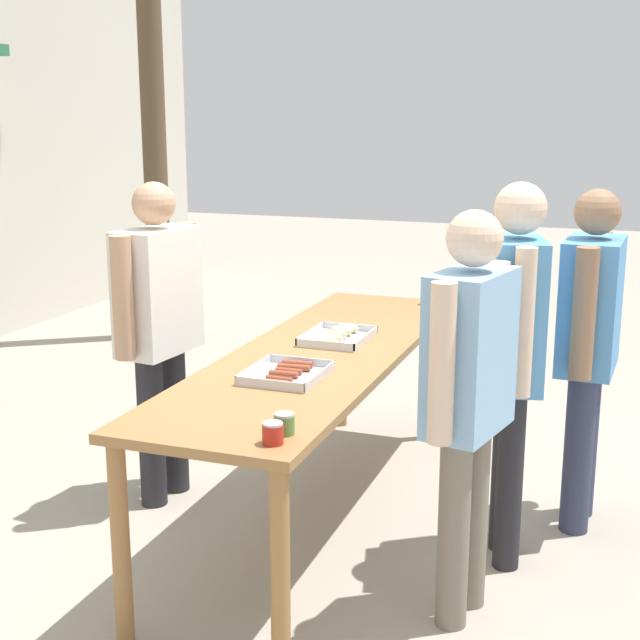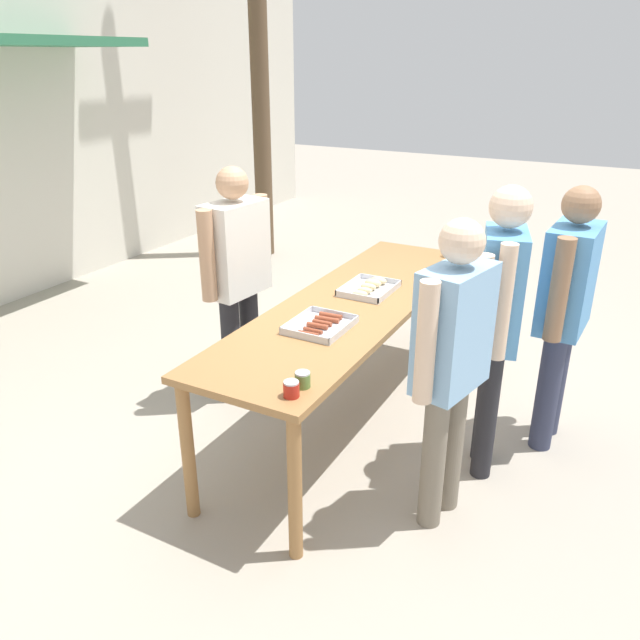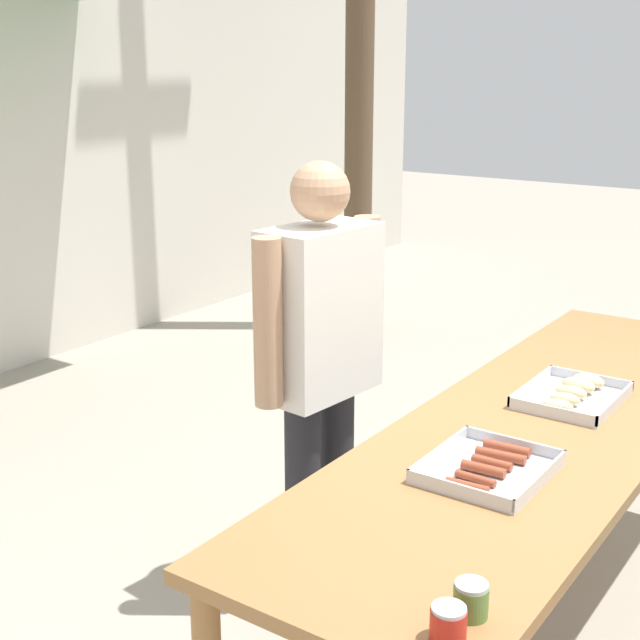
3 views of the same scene
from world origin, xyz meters
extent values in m
cube|color=olive|center=(0.00, 0.00, 0.83)|extent=(2.70, 0.77, 0.04)
cylinder|color=olive|center=(1.29, 0.32, 0.41)|extent=(0.07, 0.07, 0.81)
cube|color=silver|center=(-0.47, -0.02, 0.86)|extent=(0.37, 0.32, 0.01)
cube|color=silver|center=(-0.47, -0.17, 0.88)|extent=(0.37, 0.01, 0.03)
cube|color=silver|center=(-0.47, 0.14, 0.88)|extent=(0.37, 0.01, 0.03)
cube|color=silver|center=(-0.66, -0.02, 0.88)|extent=(0.01, 0.32, 0.03)
cube|color=silver|center=(-0.29, -0.02, 0.88)|extent=(0.01, 0.32, 0.03)
cylinder|color=brown|center=(-0.61, -0.02, 0.88)|extent=(0.03, 0.12, 0.03)
cylinder|color=brown|center=(-0.56, -0.02, 0.87)|extent=(0.03, 0.12, 0.02)
cylinder|color=brown|center=(-0.50, -0.01, 0.88)|extent=(0.04, 0.13, 0.03)
cylinder|color=brown|center=(-0.44, -0.02, 0.88)|extent=(0.03, 0.12, 0.03)
cylinder|color=brown|center=(-0.39, -0.02, 0.88)|extent=(0.04, 0.15, 0.03)
cylinder|color=brown|center=(-0.33, -0.01, 0.88)|extent=(0.04, 0.14, 0.03)
cube|color=silver|center=(0.21, -0.02, 0.86)|extent=(0.39, 0.30, 0.01)
cube|color=silver|center=(0.21, -0.17, 0.88)|extent=(0.39, 0.01, 0.03)
cube|color=silver|center=(0.21, 0.13, 0.88)|extent=(0.39, 0.01, 0.03)
cube|color=silver|center=(0.02, -0.02, 0.88)|extent=(0.01, 0.30, 0.03)
cube|color=silver|center=(0.40, -0.02, 0.88)|extent=(0.01, 0.30, 0.03)
ellipsoid|color=beige|center=(0.07, -0.02, 0.88)|extent=(0.07, 0.11, 0.04)
ellipsoid|color=beige|center=(0.14, -0.02, 0.88)|extent=(0.06, 0.11, 0.04)
ellipsoid|color=beige|center=(0.21, -0.01, 0.89)|extent=(0.06, 0.11, 0.05)
ellipsoid|color=beige|center=(0.28, -0.01, 0.89)|extent=(0.07, 0.12, 0.05)
ellipsoid|color=beige|center=(0.35, -0.03, 0.89)|extent=(0.08, 0.12, 0.05)
cylinder|color=#B22319|center=(-1.21, -0.27, 0.89)|extent=(0.07, 0.07, 0.07)
cylinder|color=#B2B2B7|center=(-1.21, -0.27, 0.93)|extent=(0.07, 0.07, 0.01)
cylinder|color=#567A38|center=(-1.11, -0.27, 0.89)|extent=(0.07, 0.07, 0.07)
cylinder|color=#B2B2B7|center=(-1.11, -0.27, 0.93)|extent=(0.07, 0.07, 0.01)
cylinder|color=#232328|center=(-0.17, 0.85, 0.39)|extent=(0.13, 0.13, 0.79)
cylinder|color=#232328|center=(0.03, 0.83, 0.39)|extent=(0.13, 0.13, 0.79)
cube|color=silver|center=(-0.07, 0.84, 1.10)|extent=(0.47, 0.29, 0.62)
sphere|color=tan|center=(-0.07, 0.84, 1.54)|extent=(0.21, 0.21, 0.21)
cylinder|color=tan|center=(-0.34, 0.87, 1.12)|extent=(0.10, 0.10, 0.59)
cylinder|color=tan|center=(0.20, 0.81, 1.12)|extent=(0.10, 0.10, 0.59)
camera|label=1|loc=(-3.88, -1.41, 1.97)|focal=50.00mm
camera|label=2|loc=(-3.34, -1.56, 2.29)|focal=35.00mm
camera|label=3|loc=(-2.62, -0.93, 1.97)|focal=50.00mm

